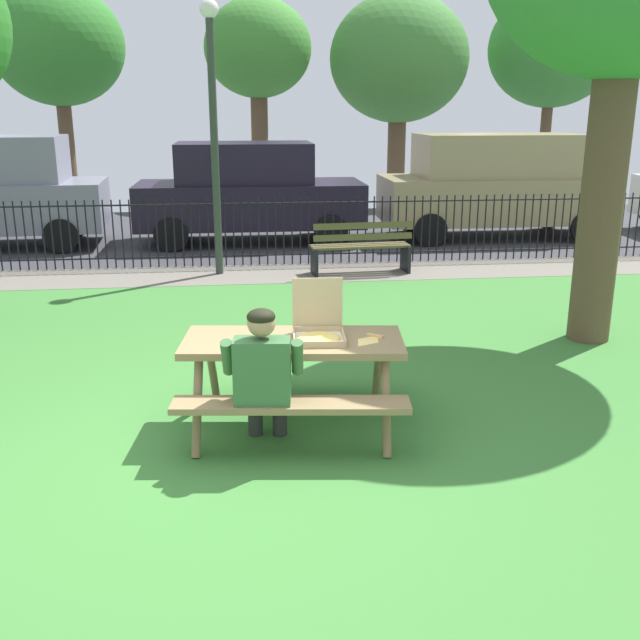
% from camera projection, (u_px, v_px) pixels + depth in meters
% --- Properties ---
extents(ground, '(28.00, 11.11, 0.02)m').
position_uv_depth(ground, '(221.00, 387.00, 7.01)').
color(ground, '#3E7D35').
extents(cobblestone_walkway, '(28.00, 1.40, 0.01)m').
position_uv_depth(cobblestone_walkway, '(226.00, 275.00, 11.64)').
color(cobblestone_walkway, slate).
extents(street_asphalt, '(28.00, 6.90, 0.01)m').
position_uv_depth(street_asphalt, '(228.00, 233.00, 15.59)').
color(street_asphalt, '#38383D').
extents(picnic_table_foreground, '(1.95, 1.67, 0.79)m').
position_uv_depth(picnic_table_foreground, '(293.00, 359.00, 5.97)').
color(picnic_table_foreground, olive).
rests_on(picnic_table_foreground, ground).
extents(pizza_box_open, '(0.44, 0.46, 0.47)m').
position_uv_depth(pizza_box_open, '(319.00, 327.00, 5.93)').
color(pizza_box_open, tan).
rests_on(pizza_box_open, picnic_table_foreground).
extents(pizza_slice_on_table, '(0.27, 0.29, 0.02)m').
position_uv_depth(pizza_slice_on_table, '(369.00, 339.00, 5.89)').
color(pizza_slice_on_table, '#F9D174').
rests_on(pizza_slice_on_table, picnic_table_foreground).
extents(adult_at_table, '(0.63, 0.62, 1.19)m').
position_uv_depth(adult_at_table, '(263.00, 373.00, 5.48)').
color(adult_at_table, '#2E2E2E').
rests_on(adult_at_table, ground).
extents(iron_fence_streetside, '(23.23, 0.03, 1.14)m').
position_uv_depth(iron_fence_streetside, '(225.00, 232.00, 12.14)').
color(iron_fence_streetside, black).
rests_on(iron_fence_streetside, ground).
extents(park_bench_center, '(1.63, 0.58, 0.85)m').
position_uv_depth(park_bench_center, '(361.00, 248.00, 11.62)').
color(park_bench_center, brown).
rests_on(park_bench_center, ground).
extents(lamp_post_walkway, '(0.28, 0.28, 4.12)m').
position_uv_depth(lamp_post_walkway, '(213.00, 113.00, 11.02)').
color(lamp_post_walkway, '#2D382D').
rests_on(lamp_post_walkway, ground).
extents(parked_car_center, '(4.41, 1.92, 1.94)m').
position_uv_depth(parked_car_center, '(249.00, 191.00, 14.20)').
color(parked_car_center, black).
rests_on(parked_car_center, ground).
extents(parked_car_right, '(4.61, 1.97, 2.08)m').
position_uv_depth(parked_car_right, '(496.00, 184.00, 14.72)').
color(parked_car_right, '#9B865F').
rests_on(parked_car_right, ground).
extents(far_tree_midleft, '(3.48, 3.48, 5.74)m').
position_uv_depth(far_tree_midleft, '(58.00, 46.00, 19.12)').
color(far_tree_midleft, brown).
rests_on(far_tree_midleft, ground).
extents(far_tree_center, '(2.93, 2.93, 5.46)m').
position_uv_depth(far_tree_center, '(258.00, 51.00, 19.72)').
color(far_tree_center, brown).
rests_on(far_tree_center, ground).
extents(far_tree_midright, '(3.88, 3.88, 5.64)m').
position_uv_depth(far_tree_midright, '(399.00, 60.00, 20.20)').
color(far_tree_midright, brown).
rests_on(far_tree_midright, ground).
extents(far_tree_right, '(3.62, 3.62, 5.82)m').
position_uv_depth(far_tree_right, '(552.00, 49.00, 20.60)').
color(far_tree_right, brown).
rests_on(far_tree_right, ground).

